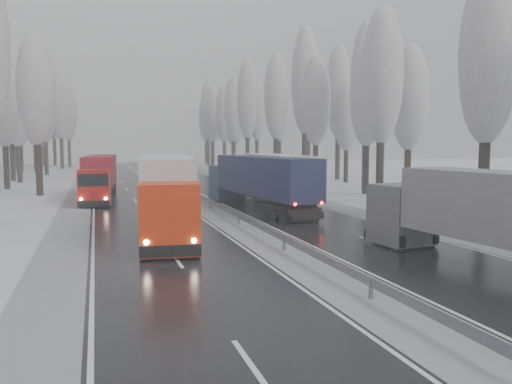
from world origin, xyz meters
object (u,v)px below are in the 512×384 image
truck_red_red (100,174)px  truck_red_white (167,188)px  truck_blue_box (258,179)px  truck_cream_box (272,174)px  box_truck_distant (176,165)px

truck_red_red → truck_red_white: bearing=-75.3°
truck_blue_box → truck_cream_box: bearing=53.6°
truck_cream_box → truck_red_red: bearing=156.3°
truck_cream_box → truck_red_red: (-14.61, 7.33, -0.12)m
truck_cream_box → truck_red_white: bearing=-129.1°
truck_blue_box → truck_red_white: size_ratio=0.95×
truck_blue_box → box_truck_distant: 53.23m
box_truck_distant → truck_cream_box: bearing=-94.1°
truck_red_white → truck_red_red: bearing=107.2°
truck_cream_box → truck_red_red: truck_cream_box is taller
truck_red_red → truck_blue_box: bearing=-43.3°
truck_blue_box → truck_red_white: truck_red_white is taller
truck_blue_box → box_truck_distant: bearing=81.5°
box_truck_distant → truck_blue_box: bearing=-97.5°
truck_red_white → truck_cream_box: bearing=54.8°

